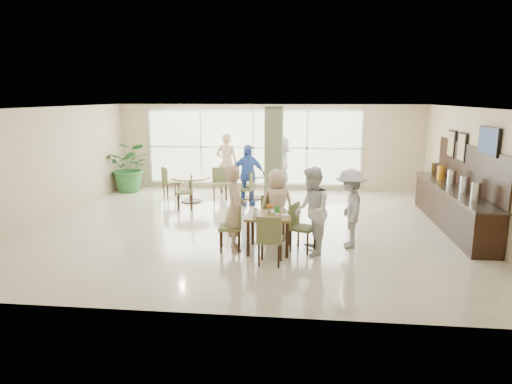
# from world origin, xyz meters

# --- Properties ---
(ground) EXTENTS (10.00, 10.00, 0.00)m
(ground) POSITION_xyz_m (0.00, 0.00, 0.00)
(ground) COLOR beige
(ground) RESTS_ON ground
(room_shell) EXTENTS (10.00, 10.00, 10.00)m
(room_shell) POSITION_xyz_m (0.00, 0.00, 1.70)
(room_shell) COLOR white
(room_shell) RESTS_ON ground
(window_bank) EXTENTS (7.00, 0.04, 7.00)m
(window_bank) POSITION_xyz_m (-0.50, 4.46, 1.40)
(window_bank) COLOR silver
(window_bank) RESTS_ON ground
(column) EXTENTS (0.45, 0.45, 2.80)m
(column) POSITION_xyz_m (0.40, 1.20, 1.40)
(column) COLOR #697450
(column) RESTS_ON ground
(main_table) EXTENTS (0.89, 0.89, 0.75)m
(main_table) POSITION_xyz_m (0.52, -1.68, 0.65)
(main_table) COLOR brown
(main_table) RESTS_ON ground
(round_table_left) EXTENTS (1.17, 1.17, 0.75)m
(round_table_left) POSITION_xyz_m (-2.12, 2.44, 0.59)
(round_table_left) COLOR brown
(round_table_left) RESTS_ON ground
(round_table_right) EXTENTS (1.21, 1.21, 0.75)m
(round_table_right) POSITION_xyz_m (-0.37, 3.08, 0.59)
(round_table_right) COLOR brown
(round_table_right) RESTS_ON ground
(chairs_main_table) EXTENTS (2.00, 2.00, 0.95)m
(chairs_main_table) POSITION_xyz_m (0.51, -1.67, 0.47)
(chairs_main_table) COLOR brown
(chairs_main_table) RESTS_ON ground
(chairs_table_left) EXTENTS (2.11, 1.94, 0.95)m
(chairs_table_left) POSITION_xyz_m (-2.09, 2.43, 0.47)
(chairs_table_left) COLOR brown
(chairs_table_left) RESTS_ON ground
(chairs_table_right) EXTENTS (2.15, 1.91, 0.95)m
(chairs_table_right) POSITION_xyz_m (-0.43, 3.06, 0.47)
(chairs_table_right) COLOR brown
(chairs_table_right) RESTS_ON ground
(tabletop_clutter) EXTENTS (0.77, 0.72, 0.21)m
(tabletop_clutter) POSITION_xyz_m (0.54, -1.71, 0.81)
(tabletop_clutter) COLOR white
(tabletop_clutter) RESTS_ON main_table
(buffet_counter) EXTENTS (0.64, 4.70, 1.95)m
(buffet_counter) POSITION_xyz_m (4.70, 0.51, 0.55)
(buffet_counter) COLOR black
(buffet_counter) RESTS_ON ground
(wall_tv) EXTENTS (0.06, 1.00, 0.58)m
(wall_tv) POSITION_xyz_m (4.94, -0.60, 2.15)
(wall_tv) COLOR black
(wall_tv) RESTS_ON ground
(framed_art_a) EXTENTS (0.05, 0.55, 0.70)m
(framed_art_a) POSITION_xyz_m (4.95, 1.00, 1.85)
(framed_art_a) COLOR black
(framed_art_a) RESTS_ON ground
(framed_art_b) EXTENTS (0.05, 0.55, 0.70)m
(framed_art_b) POSITION_xyz_m (4.95, 1.80, 1.85)
(framed_art_b) COLOR black
(framed_art_b) RESTS_ON ground
(potted_plant) EXTENTS (1.52, 1.52, 1.62)m
(potted_plant) POSITION_xyz_m (-4.43, 3.69, 0.81)
(potted_plant) COLOR #2A692F
(potted_plant) RESTS_ON ground
(teen_left) EXTENTS (0.58, 0.72, 1.72)m
(teen_left) POSITION_xyz_m (-0.18, -1.66, 0.86)
(teen_left) COLOR tan
(teen_left) RESTS_ON ground
(teen_far) EXTENTS (0.84, 0.65, 1.52)m
(teen_far) POSITION_xyz_m (0.61, -0.81, 0.76)
(teen_far) COLOR tan
(teen_far) RESTS_ON ground
(teen_right) EXTENTS (0.72, 0.89, 1.73)m
(teen_right) POSITION_xyz_m (1.35, -1.76, 0.86)
(teen_right) COLOR white
(teen_right) RESTS_ON ground
(teen_standing) EXTENTS (0.61, 1.05, 1.63)m
(teen_standing) POSITION_xyz_m (2.13, -1.25, 0.81)
(teen_standing) COLOR #9F9EA1
(teen_standing) RESTS_ON ground
(adult_a) EXTENTS (1.14, 0.87, 1.73)m
(adult_a) POSITION_xyz_m (-0.42, 2.24, 0.86)
(adult_a) COLOR #4670D2
(adult_a) RESTS_ON ground
(adult_b) EXTENTS (1.00, 1.83, 1.88)m
(adult_b) POSITION_xyz_m (0.47, 3.17, 0.94)
(adult_b) COLOR white
(adult_b) RESTS_ON ground
(adult_standing) EXTENTS (0.72, 0.49, 1.93)m
(adult_standing) POSITION_xyz_m (-1.29, 3.85, 0.97)
(adult_standing) COLOR tan
(adult_standing) RESTS_ON ground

